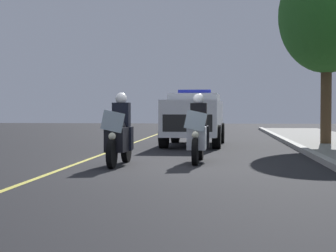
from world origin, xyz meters
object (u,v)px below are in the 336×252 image
object	(u,v)px
police_motorcycle_lead_left	(120,136)
police_motorcycle_lead_right	(198,134)
tree_far_back	(327,16)
police_suv	(194,116)

from	to	relation	value
police_motorcycle_lead_left	police_motorcycle_lead_right	bearing A→B (deg)	117.02
tree_far_back	police_motorcycle_lead_right	bearing A→B (deg)	-33.20
police_motorcycle_lead_left	police_suv	bearing A→B (deg)	169.45
police_motorcycle_lead_left	police_motorcycle_lead_right	xyz separation A→B (m)	(-0.92, 1.81, 0.00)
police_motorcycle_lead_right	tree_far_back	size ratio (longest dim) A/B	0.32
police_motorcycle_lead_right	police_motorcycle_lead_left	bearing A→B (deg)	-62.98
tree_far_back	police_motorcycle_lead_left	bearing A→B (deg)	-39.16
police_suv	tree_far_back	bearing A→B (deg)	91.82
police_motorcycle_lead_left	police_motorcycle_lead_right	distance (m)	2.03
police_motorcycle_lead_right	police_suv	xyz separation A→B (m)	(-6.45, -0.43, 0.37)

